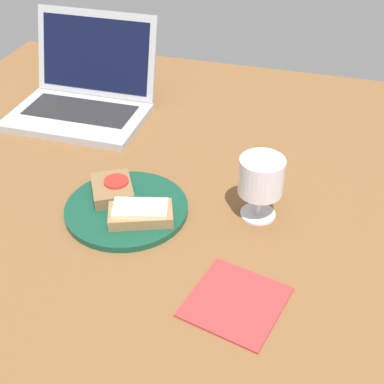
{
  "coord_description": "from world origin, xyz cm",
  "views": [
    {
      "loc": [
        28.49,
        -78.21,
        67.19
      ],
      "look_at": [
        6.23,
        -1.48,
        8.0
      ],
      "focal_mm": 50.0,
      "sensor_mm": 36.0,
      "label": 1
    }
  ],
  "objects_px": {
    "plate": "(127,209)",
    "sandwich_with_cheese": "(141,213)",
    "sandwich_with_tomato": "(112,188)",
    "laptop": "(84,96)",
    "napkin": "(236,302)",
    "wine_glass": "(261,179)"
  },
  "relations": [
    {
      "from": "plate",
      "to": "sandwich_with_cheese",
      "type": "distance_m",
      "value": 0.05
    },
    {
      "from": "wine_glass",
      "to": "laptop",
      "type": "height_order",
      "value": "laptop"
    },
    {
      "from": "plate",
      "to": "sandwich_with_tomato",
      "type": "xyz_separation_m",
      "value": [
        -0.04,
        0.03,
        0.02
      ]
    },
    {
      "from": "napkin",
      "to": "plate",
      "type": "bearing_deg",
      "value": 146.21
    },
    {
      "from": "sandwich_with_tomato",
      "to": "sandwich_with_cheese",
      "type": "height_order",
      "value": "same"
    },
    {
      "from": "sandwich_with_cheese",
      "to": "laptop",
      "type": "distance_m",
      "value": 0.48
    },
    {
      "from": "laptop",
      "to": "plate",
      "type": "bearing_deg",
      "value": -54.18
    },
    {
      "from": "plate",
      "to": "sandwich_with_cheese",
      "type": "height_order",
      "value": "sandwich_with_cheese"
    },
    {
      "from": "plate",
      "to": "napkin",
      "type": "distance_m",
      "value": 0.3
    },
    {
      "from": "sandwich_with_tomato",
      "to": "wine_glass",
      "type": "relative_size",
      "value": 0.97
    },
    {
      "from": "napkin",
      "to": "sandwich_with_tomato",
      "type": "bearing_deg",
      "value": 145.88
    },
    {
      "from": "sandwich_with_cheese",
      "to": "laptop",
      "type": "xyz_separation_m",
      "value": [
        -0.29,
        0.38,
        0.02
      ]
    },
    {
      "from": "sandwich_with_cheese",
      "to": "napkin",
      "type": "bearing_deg",
      "value": -33.49
    },
    {
      "from": "plate",
      "to": "sandwich_with_tomato",
      "type": "height_order",
      "value": "sandwich_with_tomato"
    },
    {
      "from": "laptop",
      "to": "napkin",
      "type": "height_order",
      "value": "laptop"
    },
    {
      "from": "sandwich_with_cheese",
      "to": "laptop",
      "type": "bearing_deg",
      "value": 127.75
    },
    {
      "from": "wine_glass",
      "to": "plate",
      "type": "bearing_deg",
      "value": -166.13
    },
    {
      "from": "sandwich_with_tomato",
      "to": "wine_glass",
      "type": "xyz_separation_m",
      "value": [
        0.28,
        0.03,
        0.06
      ]
    },
    {
      "from": "sandwich_with_tomato",
      "to": "laptop",
      "type": "distance_m",
      "value": 0.38
    },
    {
      "from": "napkin",
      "to": "laptop",
      "type": "bearing_deg",
      "value": 134.23
    },
    {
      "from": "wine_glass",
      "to": "napkin",
      "type": "bearing_deg",
      "value": -88.26
    },
    {
      "from": "plate",
      "to": "wine_glass",
      "type": "bearing_deg",
      "value": 13.87
    }
  ]
}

